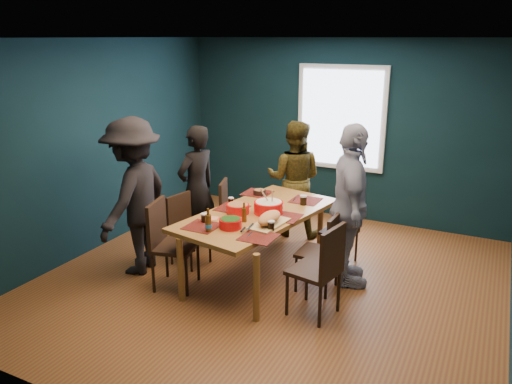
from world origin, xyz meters
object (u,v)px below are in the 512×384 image
chair_left_near (167,238)px  bowl_herbs (231,223)px  chair_right_near (322,265)px  person_near_left (134,197)px  chair_right_mid (325,247)px  bowl_dumpling (269,207)px  chair_left_mid (185,224)px  person_far_left (197,188)px  person_right (350,207)px  person_back (294,179)px  chair_left_far (231,208)px  bowl_salad (238,208)px  chair_right_far (346,227)px  dining_table (258,218)px  cutting_board (269,219)px

chair_left_near → bowl_herbs: size_ratio=4.12×
chair_right_near → person_near_left: bearing=-170.1°
chair_right_mid → bowl_dumpling: size_ratio=2.66×
chair_left_mid → person_far_left: bearing=113.3°
person_far_left → person_right: (2.06, -0.09, 0.10)m
person_far_left → person_back: person_far_left is taller
chair_left_far → person_far_left: person_far_left is taller
chair_right_near → bowl_salad: size_ratio=3.69×
chair_right_far → person_right: bearing=-61.1°
chair_left_far → dining_table: bearing=-60.2°
dining_table → bowl_herbs: 0.57m
bowl_herbs → bowl_dumpling: bearing=74.7°
bowl_dumpling → person_back: bearing=99.7°
chair_left_near → person_far_left: bearing=90.9°
person_right → person_near_left: (-2.35, -0.79, 0.01)m
person_far_left → person_near_left: (-0.29, -0.89, 0.10)m
chair_left_mid → chair_right_far: (1.80, 0.81, -0.01)m
person_far_left → person_back: (0.94, 1.03, -0.01)m
chair_left_near → cutting_board: chair_left_near is taller
person_right → bowl_herbs: person_right is taller
chair_right_mid → person_far_left: bearing=169.1°
chair_left_near → bowl_salad: (0.58, 0.60, 0.25)m
chair_right_mid → bowl_salad: size_ratio=3.39×
chair_left_mid → bowl_salad: (0.75, -0.02, 0.32)m
bowl_dumpling → cutting_board: (0.16, -0.34, -0.01)m
person_near_left → cutting_board: 1.64m
chair_left_mid → chair_right_mid: chair_right_mid is taller
chair_right_far → person_right: person_right is taller
chair_right_far → person_right: (0.16, -0.46, 0.43)m
chair_right_far → person_far_left: size_ratio=0.51×
chair_right_mid → bowl_salad: (-1.04, -0.07, 0.31)m
person_back → bowl_herbs: 1.93m
chair_left_far → bowl_dumpling: size_ratio=2.61×
chair_left_far → person_far_left: (-0.33, -0.30, 0.31)m
chair_left_near → chair_right_near: chair_left_near is taller
person_near_left → chair_left_far: bearing=145.1°
chair_left_near → bowl_herbs: 0.78m
dining_table → person_back: size_ratio=1.34×
chair_left_far → bowl_dumpling: bearing=-54.1°
person_right → person_near_left: bearing=85.0°
person_back → person_near_left: (-1.23, -1.91, 0.11)m
person_right → bowl_herbs: bearing=103.7°
chair_left_mid → bowl_salad: size_ratio=3.27×
chair_left_mid → person_back: bearing=70.7°
bowl_salad → person_far_left: bearing=151.6°
bowl_dumpling → cutting_board: bearing=-64.1°
chair_right_near → person_near_left: (-2.33, 0.03, 0.36)m
chair_left_mid → person_near_left: 0.72m
person_right → bowl_herbs: size_ratio=7.60×
chair_left_near → person_far_left: size_ratio=0.61×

